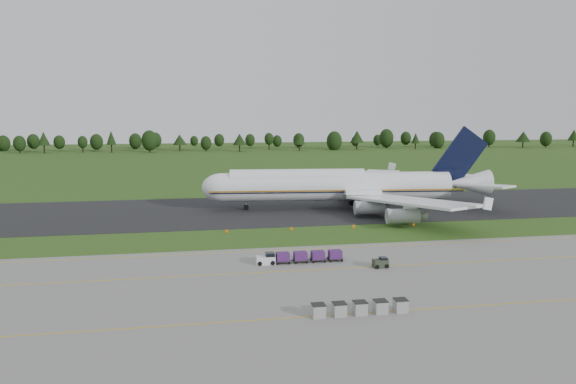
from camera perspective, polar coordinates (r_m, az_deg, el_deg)
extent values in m
plane|color=#294A16|center=(101.71, -2.81, -4.65)|extent=(600.00, 600.00, 0.00)
cube|color=slate|center=(69.38, 0.84, -10.85)|extent=(300.00, 52.00, 0.06)
cube|color=black|center=(128.98, -4.40, -1.88)|extent=(300.00, 40.00, 0.08)
cube|color=#C7A00B|center=(80.62, -0.80, -8.07)|extent=(300.00, 0.25, 0.01)
cube|color=#C7A00B|center=(63.84, 1.89, -12.55)|extent=(300.00, 0.20, 0.01)
cube|color=#C7A00B|center=(92.07, -2.01, -5.99)|extent=(120.00, 0.20, 0.01)
cylinder|color=black|center=(334.31, -25.58, 3.88)|extent=(0.70, 0.70, 3.35)
sphere|color=#1E3613|center=(334.11, -25.61, 4.47)|extent=(6.50, 6.50, 6.50)
cylinder|color=black|center=(328.75, -23.52, 4.01)|extent=(0.70, 0.70, 4.14)
cone|color=#1E3613|center=(328.44, -23.57, 5.01)|extent=(6.45, 6.45, 7.36)
cylinder|color=black|center=(326.49, -20.11, 4.13)|extent=(0.70, 0.70, 3.67)
sphere|color=#1E3613|center=(326.26, -20.14, 4.79)|extent=(5.22, 5.22, 5.22)
cylinder|color=black|center=(318.94, -17.48, 4.22)|extent=(0.70, 0.70, 4.29)
cone|color=#1E3613|center=(318.61, -17.52, 5.29)|extent=(5.28, 5.28, 7.63)
cylinder|color=black|center=(316.82, -13.86, 4.32)|extent=(0.70, 0.70, 4.19)
sphere|color=#1E3613|center=(316.57, -13.89, 5.10)|extent=(8.63, 8.63, 8.63)
cylinder|color=black|center=(324.91, -10.93, 4.43)|extent=(0.70, 0.70, 3.34)
cone|color=#1E3613|center=(324.65, -10.95, 5.25)|extent=(7.94, 7.94, 5.94)
cylinder|color=black|center=(320.84, -8.32, 4.41)|extent=(0.70, 0.70, 2.91)
sphere|color=#1E3613|center=(320.66, -8.33, 4.94)|extent=(6.10, 6.10, 6.10)
cylinder|color=black|center=(314.27, -4.93, 4.45)|extent=(0.70, 0.70, 3.60)
cone|color=#1E3613|center=(313.98, -4.95, 5.36)|extent=(7.74, 7.74, 6.40)
cylinder|color=black|center=(327.97, -1.94, 4.68)|extent=(0.70, 0.70, 4.13)
sphere|color=#1E3613|center=(327.73, -1.94, 5.42)|extent=(5.44, 5.44, 5.44)
cylinder|color=black|center=(319.51, 1.16, 4.54)|extent=(0.70, 0.70, 3.58)
cone|color=#1E3613|center=(319.22, 1.16, 5.43)|extent=(6.72, 6.72, 6.37)
cylinder|color=black|center=(328.11, 4.71, 4.59)|extent=(0.70, 0.70, 3.26)
sphere|color=#1E3613|center=(327.91, 4.72, 5.17)|extent=(8.93, 8.93, 8.93)
cylinder|color=black|center=(331.97, 7.01, 4.66)|extent=(0.70, 0.70, 3.98)
cone|color=#1E3613|center=(331.67, 7.02, 5.61)|extent=(8.21, 8.21, 7.08)
cylinder|color=black|center=(347.71, 9.95, 4.75)|extent=(0.70, 0.70, 3.90)
sphere|color=#1E3613|center=(347.50, 9.97, 5.41)|extent=(8.65, 8.65, 8.65)
cylinder|color=black|center=(339.33, 12.81, 4.55)|extent=(0.70, 0.70, 3.48)
cone|color=#1E3613|center=(339.07, 12.84, 5.36)|extent=(5.05, 5.05, 6.19)
cylinder|color=black|center=(352.95, 14.98, 4.58)|extent=(0.70, 0.70, 3.10)
sphere|color=#1E3613|center=(352.77, 15.00, 5.10)|extent=(7.86, 7.86, 7.86)
cylinder|color=black|center=(358.69, 17.45, 4.63)|extent=(0.70, 0.70, 4.31)
cone|color=#1E3613|center=(358.39, 17.49, 5.59)|extent=(5.56, 5.56, 7.66)
cylinder|color=black|center=(373.51, 19.73, 4.63)|extent=(0.70, 0.70, 3.89)
sphere|color=#1E3613|center=(373.31, 19.76, 5.24)|extent=(7.61, 7.61, 7.61)
cylinder|color=black|center=(373.08, 22.75, 4.44)|extent=(0.70, 0.70, 3.63)
cone|color=#1E3613|center=(372.83, 22.79, 5.22)|extent=(8.82, 8.82, 6.45)
cylinder|color=black|center=(384.17, 24.70, 4.41)|extent=(0.70, 0.70, 3.38)
sphere|color=#1E3613|center=(384.00, 24.73, 4.92)|extent=(7.08, 7.08, 7.08)
cylinder|color=black|center=(398.08, 26.99, 4.41)|extent=(0.70, 0.70, 3.90)
cone|color=#1E3613|center=(397.83, 27.04, 5.19)|extent=(7.13, 7.13, 6.94)
cylinder|color=white|center=(130.71, 4.93, 0.58)|extent=(53.24, 11.84, 6.56)
cylinder|color=white|center=(129.36, 0.95, 1.22)|extent=(31.34, 8.21, 5.12)
sphere|color=white|center=(129.13, -6.73, 0.46)|extent=(6.56, 6.56, 6.56)
cone|color=white|center=(139.21, 17.81, 0.87)|extent=(10.60, 7.21, 6.23)
cube|color=orange|center=(127.56, 5.16, 0.14)|extent=(58.03, 5.92, 0.32)
cube|color=white|center=(116.76, 12.25, -0.91)|extent=(19.27, 32.22, 0.50)
cube|color=white|center=(150.11, 8.48, 1.21)|extent=(24.06, 31.14, 0.50)
cylinder|color=#92959A|center=(121.07, 8.32, -1.58)|extent=(6.64, 3.54, 2.92)
cylinder|color=#92959A|center=(112.59, 11.61, -2.41)|extent=(6.64, 3.54, 2.92)
cylinder|color=#92959A|center=(143.27, 6.31, -0.01)|extent=(6.64, 3.54, 2.92)
cylinder|color=#92959A|center=(153.86, 7.24, 0.55)|extent=(6.64, 3.54, 2.92)
cube|color=black|center=(137.75, 17.05, 3.40)|extent=(13.27, 1.83, 14.63)
cube|color=white|center=(133.47, 19.46, 0.61)|extent=(9.73, 12.84, 0.41)
cube|color=white|center=(145.97, 17.31, 1.33)|extent=(11.22, 12.43, 0.41)
cylinder|color=slate|center=(129.67, -4.28, -1.39)|extent=(0.33, 0.33, 2.00)
cylinder|color=black|center=(129.74, -4.28, -1.57)|extent=(1.26, 0.94, 1.18)
cylinder|color=slate|center=(128.38, 7.61, -1.54)|extent=(0.33, 0.33, 2.00)
cylinder|color=black|center=(128.45, 7.60, -1.72)|extent=(1.26, 0.94, 1.18)
cylinder|color=slate|center=(136.30, 6.90, -0.95)|extent=(0.33, 0.33, 2.00)
cylinder|color=black|center=(136.37, 6.90, -1.12)|extent=(1.26, 0.94, 1.18)
cube|color=silver|center=(84.25, -2.29, -6.94)|extent=(2.80, 1.51, 1.19)
cylinder|color=black|center=(83.48, -2.88, -7.28)|extent=(0.65, 0.24, 0.65)
cube|color=black|center=(84.69, -0.54, -7.00)|extent=(2.16, 1.62, 0.13)
cube|color=#401A57|center=(84.52, -0.54, -6.58)|extent=(1.94, 1.51, 1.19)
cylinder|color=black|center=(83.88, -1.04, -7.29)|extent=(0.37, 0.16, 0.37)
cube|color=black|center=(85.16, 1.27, -6.91)|extent=(2.16, 1.62, 0.13)
cube|color=#401A57|center=(84.99, 1.27, -6.49)|extent=(1.94, 1.51, 1.19)
cylinder|color=black|center=(84.34, 0.79, -7.20)|extent=(0.37, 0.16, 0.37)
cube|color=black|center=(85.72, 3.04, -6.82)|extent=(2.16, 1.62, 0.13)
cube|color=#401A57|center=(85.55, 3.05, -6.40)|extent=(1.94, 1.51, 1.19)
cylinder|color=black|center=(84.87, 2.59, -7.11)|extent=(0.37, 0.16, 0.37)
cube|color=black|center=(86.35, 4.80, -6.73)|extent=(2.16, 1.62, 0.13)
cube|color=#401A57|center=(86.19, 4.80, -6.31)|extent=(1.94, 1.51, 1.19)
cylinder|color=black|center=(85.49, 4.37, -7.01)|extent=(0.37, 0.16, 0.37)
cylinder|color=black|center=(84.32, -2.28, -7.11)|extent=(0.65, 0.24, 0.65)
cube|color=#2A3324|center=(83.56, 9.37, -7.17)|extent=(2.22, 1.41, 1.18)
cylinder|color=black|center=(82.80, 9.02, -7.52)|extent=(0.60, 0.22, 0.60)
cylinder|color=black|center=(84.47, 9.70, -7.22)|extent=(0.60, 0.22, 0.60)
cube|color=gray|center=(63.60, 3.11, -11.97)|extent=(1.41, 1.41, 1.41)
cube|color=black|center=(63.34, 3.11, -11.34)|extent=(1.50, 1.50, 0.07)
cube|color=gray|center=(64.16, 5.24, -11.81)|extent=(1.41, 1.41, 1.41)
cube|color=black|center=(63.91, 5.25, -11.18)|extent=(1.50, 1.50, 0.07)
cube|color=gray|center=(64.81, 7.33, -11.63)|extent=(1.41, 1.41, 1.41)
cube|color=black|center=(64.56, 7.34, -11.02)|extent=(1.50, 1.50, 0.07)
cube|color=gray|center=(65.54, 9.37, -11.45)|extent=(1.41, 1.41, 1.41)
cube|color=black|center=(65.29, 9.39, -10.84)|extent=(1.50, 1.50, 0.07)
cube|color=gray|center=(66.34, 11.36, -11.25)|extent=(1.41, 1.41, 1.41)
cube|color=black|center=(66.10, 11.38, -10.65)|extent=(1.50, 1.50, 0.07)
cube|color=orange|center=(106.07, -6.25, -3.99)|extent=(0.50, 0.12, 0.60)
cube|color=black|center=(106.13, -6.25, -4.13)|extent=(0.30, 0.30, 0.04)
cube|color=orange|center=(107.57, 0.35, -3.76)|extent=(0.50, 0.12, 0.60)
cube|color=black|center=(107.63, 0.35, -3.91)|extent=(0.30, 0.30, 0.04)
cube|color=orange|center=(110.44, 6.69, -3.50)|extent=(0.50, 0.12, 0.60)
cube|color=black|center=(110.50, 6.69, -3.64)|extent=(0.30, 0.30, 0.04)
cube|color=orange|center=(114.59, 12.64, -3.22)|extent=(0.50, 0.12, 0.60)
cube|color=black|center=(114.65, 12.64, -3.35)|extent=(0.30, 0.30, 0.04)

